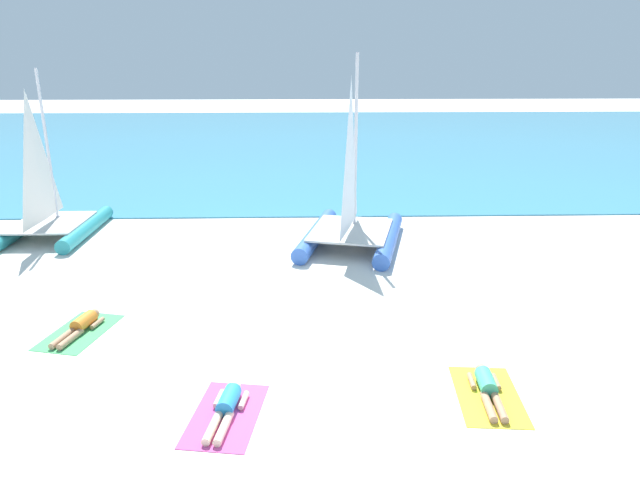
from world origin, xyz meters
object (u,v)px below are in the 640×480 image
(sunbather_right, at_px, (488,387))
(sunbather_middle, at_px, (227,406))
(sailboat_blue, at_px, (352,219))
(sailboat_teal, at_px, (50,213))
(sunbather_left, at_px, (81,325))
(towel_middle, at_px, (226,415))
(towel_right, at_px, (488,395))
(towel_left, at_px, (80,332))

(sunbather_right, bearing_deg, sunbather_middle, -169.57)
(sailboat_blue, xyz_separation_m, sunbather_right, (1.76, -8.37, -0.74))
(sailboat_teal, xyz_separation_m, sunbather_right, (11.63, -9.62, -0.67))
(sunbather_left, distance_m, towel_middle, 4.79)
(sunbather_left, bearing_deg, towel_right, -5.63)
(towel_middle, distance_m, sunbather_right, 4.62)
(sunbather_left, relative_size, sunbather_middle, 0.99)
(sailboat_teal, relative_size, towel_left, 2.83)
(sailboat_blue, relative_size, towel_right, 3.07)
(sunbather_middle, height_order, sunbather_right, same)
(sunbather_middle, distance_m, towel_right, 4.60)
(sunbather_left, relative_size, sunbather_right, 0.99)
(towel_left, distance_m, towel_middle, 4.75)
(towel_right, bearing_deg, towel_left, 161.88)
(sailboat_teal, bearing_deg, towel_middle, -55.10)
(towel_right, bearing_deg, sunbather_left, 161.44)
(sunbather_middle, bearing_deg, sunbather_left, 147.30)
(sunbather_left, distance_m, sunbather_right, 8.59)
(towel_left, bearing_deg, towel_middle, -40.96)
(towel_middle, bearing_deg, towel_right, 5.48)
(towel_right, bearing_deg, sailboat_teal, 140.19)
(sailboat_blue, relative_size, towel_left, 3.07)
(sailboat_blue, height_order, towel_right, sailboat_blue)
(sunbather_right, bearing_deg, towel_right, -90.00)
(sunbather_middle, bearing_deg, towel_right, 12.96)
(towel_left, xyz_separation_m, sunbather_left, (0.01, 0.07, 0.13))
(sailboat_blue, xyz_separation_m, sunbather_middle, (-2.82, -8.81, -0.74))
(sailboat_blue, height_order, sunbather_right, sailboat_blue)
(sailboat_teal, height_order, towel_middle, sailboat_teal)
(sailboat_blue, relative_size, towel_middle, 3.07)
(sunbather_left, xyz_separation_m, sunbather_right, (8.17, -2.67, 0.00))
(towel_middle, xyz_separation_m, sunbather_middle, (0.01, 0.07, 0.13))
(towel_right, distance_m, sunbather_right, 0.14)
(towel_middle, bearing_deg, sunbather_right, 6.29)
(sailboat_blue, distance_m, sunbather_left, 8.60)
(towel_middle, height_order, sunbather_middle, sunbather_middle)
(sailboat_teal, distance_m, towel_right, 15.15)
(towel_left, bearing_deg, sailboat_blue, 41.88)
(sailboat_teal, distance_m, towel_middle, 12.35)
(towel_left, height_order, towel_right, same)
(towel_left, height_order, towel_middle, same)
(sailboat_blue, xyz_separation_m, towel_right, (1.76, -8.43, -0.86))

